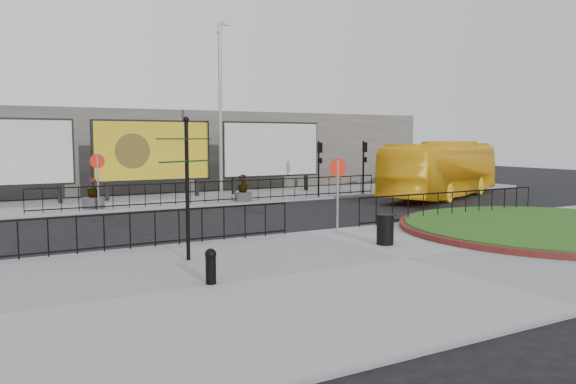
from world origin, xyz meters
TOP-DOWN VIEW (x-y plane):
  - ground at (0.00, 0.00)m, footprint 90.00×90.00m
  - pavement_near at (0.00, -5.00)m, footprint 30.00×10.00m
  - pavement_far at (0.00, 12.00)m, footprint 44.00×6.00m
  - brick_edge at (7.50, -4.00)m, footprint 10.40×10.40m
  - grass_lawn at (7.50, -4.00)m, footprint 10.00×10.00m
  - railing_near_left at (-6.00, -0.30)m, footprint 10.00×0.10m
  - railing_near_right at (6.50, -0.30)m, footprint 9.00×0.10m
  - railing_far at (1.00, 9.30)m, footprint 18.00×0.10m
  - speed_sign_far at (-5.00, 9.40)m, footprint 0.64×0.07m
  - speed_sign_near at (1.00, -0.40)m, footprint 0.64×0.07m
  - billboard_left at (-8.50, 12.97)m, footprint 6.20×0.31m
  - billboard_mid at (-1.50, 12.97)m, footprint 6.20×0.31m
  - billboard_right at (5.50, 12.97)m, footprint 6.20×0.31m
  - lamp_post at (1.51, 11.00)m, footprint 0.74×0.18m
  - signal_pole_a at (6.50, 9.34)m, footprint 0.22×0.26m
  - signal_pole_b at (9.50, 9.34)m, footprint 0.22×0.26m
  - building_backdrop at (0.00, 22.00)m, footprint 40.00×10.00m
  - fingerpost_sign at (-5.02, -2.37)m, footprint 1.69×0.87m
  - bollard at (-5.41, -4.91)m, footprint 0.25×0.25m
  - litter_bin at (0.79, -3.20)m, footprint 0.54×0.54m
  - bus at (12.74, 6.54)m, footprint 11.19×6.99m
  - planter_a at (-5.10, 10.07)m, footprint 0.96×0.96m
  - planter_b at (2.00, 9.40)m, footprint 0.86×0.86m

SIDE VIEW (x-z plane):
  - ground at x=0.00m, z-range 0.00..0.00m
  - pavement_near at x=0.00m, z-range 0.00..0.12m
  - pavement_far at x=0.00m, z-range 0.00..0.12m
  - brick_edge at x=7.50m, z-range 0.12..0.30m
  - grass_lawn at x=7.50m, z-range 0.12..0.34m
  - bollard at x=-5.41m, z-range 0.16..0.93m
  - litter_bin at x=0.79m, z-range 0.12..1.02m
  - planter_a at x=-5.10m, z-range -0.10..1.31m
  - planter_b at x=2.00m, z-range -0.05..1.31m
  - railing_near_left at x=-6.00m, z-range 0.12..1.22m
  - railing_near_right at x=6.50m, z-range 0.12..1.22m
  - railing_far at x=1.00m, z-range 0.12..1.22m
  - bus at x=12.74m, z-range 0.00..3.10m
  - speed_sign_far at x=-5.00m, z-range 0.68..3.15m
  - speed_sign_near at x=1.00m, z-range 0.68..3.15m
  - signal_pole_a at x=6.50m, z-range 0.60..3.60m
  - signal_pole_b at x=9.50m, z-range 0.60..3.60m
  - fingerpost_sign at x=-5.02m, z-range 0.50..4.19m
  - building_backdrop at x=0.00m, z-range 0.00..5.00m
  - billboard_left at x=-8.50m, z-range 0.55..4.65m
  - billboard_mid at x=-1.50m, z-range 0.55..4.65m
  - billboard_right at x=5.50m, z-range 0.55..4.65m
  - lamp_post at x=1.51m, z-range 0.21..9.44m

